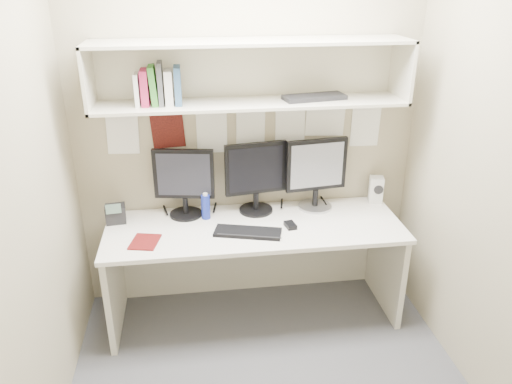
{
  "coord_description": "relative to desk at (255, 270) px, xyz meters",
  "views": [
    {
      "loc": [
        -0.4,
        -2.33,
        2.3
      ],
      "look_at": [
        -0.03,
        0.35,
        1.1
      ],
      "focal_mm": 35.0,
      "sensor_mm": 36.0,
      "label": 1
    }
  ],
  "objects": [
    {
      "name": "floor",
      "position": [
        0.0,
        -0.65,
        -0.37
      ],
      "size": [
        2.4,
        2.0,
        0.01
      ],
      "primitive_type": "cube",
      "color": "#46464B",
      "rests_on": "ground"
    },
    {
      "name": "wall_back",
      "position": [
        0.0,
        0.35,
        0.93
      ],
      "size": [
        2.4,
        0.02,
        2.6
      ],
      "primitive_type": "cube",
      "color": "#9E9478",
      "rests_on": "ground"
    },
    {
      "name": "wall_front",
      "position": [
        0.0,
        -1.65,
        0.93
      ],
      "size": [
        2.4,
        0.02,
        2.6
      ],
      "primitive_type": "cube",
      "color": "#9E9478",
      "rests_on": "ground"
    },
    {
      "name": "wall_left",
      "position": [
        -1.2,
        -0.65,
        0.93
      ],
      "size": [
        0.02,
        2.0,
        2.6
      ],
      "primitive_type": "cube",
      "color": "#9E9478",
      "rests_on": "ground"
    },
    {
      "name": "wall_right",
      "position": [
        1.2,
        -0.65,
        0.93
      ],
      "size": [
        0.02,
        2.0,
        2.6
      ],
      "primitive_type": "cube",
      "color": "#9E9478",
      "rests_on": "ground"
    },
    {
      "name": "desk",
      "position": [
        0.0,
        0.0,
        0.0
      ],
      "size": [
        2.0,
        0.7,
        0.73
      ],
      "color": "silver",
      "rests_on": "floor"
    },
    {
      "name": "overhead_hutch",
      "position": [
        0.0,
        0.21,
        1.35
      ],
      "size": [
        2.0,
        0.38,
        0.4
      ],
      "color": "beige",
      "rests_on": "wall_back"
    },
    {
      "name": "pinned_papers",
      "position": [
        0.0,
        0.34,
        0.88
      ],
      "size": [
        1.92,
        0.01,
        0.48
      ],
      "primitive_type": null,
      "color": "white",
      "rests_on": "wall_back"
    },
    {
      "name": "monitor_left",
      "position": [
        -0.46,
        0.22,
        0.63
      ],
      "size": [
        0.42,
        0.23,
        0.48
      ],
      "rotation": [
        0.0,
        0.0,
        -0.17
      ],
      "color": "black",
      "rests_on": "desk"
    },
    {
      "name": "monitor_center",
      "position": [
        0.04,
        0.22,
        0.64
      ],
      "size": [
        0.44,
        0.24,
        0.51
      ],
      "rotation": [
        0.0,
        0.0,
        0.15
      ],
      "color": "black",
      "rests_on": "desk"
    },
    {
      "name": "monitor_right",
      "position": [
        0.47,
        0.22,
        0.64
      ],
      "size": [
        0.44,
        0.24,
        0.51
      ],
      "rotation": [
        0.0,
        0.0,
        0.12
      ],
      "color": "#A5A5AA",
      "rests_on": "desk"
    },
    {
      "name": "keyboard",
      "position": [
        -0.06,
        -0.12,
        0.37
      ],
      "size": [
        0.46,
        0.26,
        0.02
      ],
      "primitive_type": "cube",
      "rotation": [
        0.0,
        0.0,
        -0.27
      ],
      "color": "black",
      "rests_on": "desk"
    },
    {
      "name": "mouse",
      "position": [
        0.23,
        -0.07,
        0.38
      ],
      "size": [
        0.08,
        0.11,
        0.03
      ],
      "primitive_type": "cube",
      "rotation": [
        0.0,
        0.0,
        0.18
      ],
      "color": "black",
      "rests_on": "desk"
    },
    {
      "name": "speaker",
      "position": [
        0.94,
        0.25,
        0.46
      ],
      "size": [
        0.12,
        0.12,
        0.2
      ],
      "rotation": [
        0.0,
        0.0,
        -0.25
      ],
      "color": "silver",
      "rests_on": "desk"
    },
    {
      "name": "blue_bottle",
      "position": [
        -0.32,
        0.14,
        0.45
      ],
      "size": [
        0.06,
        0.06,
        0.19
      ],
      "color": "navy",
      "rests_on": "desk"
    },
    {
      "name": "maroon_notebook",
      "position": [
        -0.72,
        -0.15,
        0.37
      ],
      "size": [
        0.21,
        0.23,
        0.01
      ],
      "primitive_type": "cube",
      "rotation": [
        0.0,
        0.0,
        -0.23
      ],
      "color": "#560E0E",
      "rests_on": "desk"
    },
    {
      "name": "desk_phone",
      "position": [
        -0.93,
        0.17,
        0.43
      ],
      "size": [
        0.14,
        0.13,
        0.16
      ],
      "rotation": [
        0.0,
        0.0,
        0.11
      ],
      "color": "black",
      "rests_on": "desk"
    },
    {
      "name": "book_stack",
      "position": [
        -0.58,
        0.15,
        1.29
      ],
      "size": [
        0.28,
        0.16,
        0.26
      ],
      "color": "silver",
      "rests_on": "overhead_hutch"
    },
    {
      "name": "hutch_tray",
      "position": [
        0.41,
        0.15,
        1.19
      ],
      "size": [
        0.43,
        0.22,
        0.03
      ],
      "primitive_type": "cube",
      "rotation": [
        0.0,
        0.0,
        0.17
      ],
      "color": "black",
      "rests_on": "overhead_hutch"
    }
  ]
}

